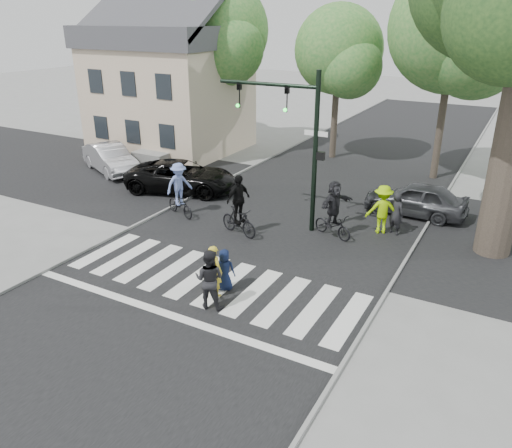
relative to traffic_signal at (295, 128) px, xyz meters
The scene contains 23 objects.
ground 7.33m from the traffic_signal, 93.27° to the right, with size 120.00×120.00×0.00m, color gray.
road_stem 4.09m from the traffic_signal, 106.46° to the right, with size 10.00×70.00×0.01m, color black.
road_cross 4.31m from the traffic_signal, 101.11° to the left, with size 70.00×10.00×0.01m, color black.
curb_left 6.74m from the traffic_signal, 167.50° to the right, with size 0.10×70.00×0.10m, color gray.
curb_right 6.19m from the traffic_signal, 14.31° to the right, with size 0.10×70.00×0.10m, color gray.
crosswalk 6.78m from the traffic_signal, 93.66° to the right, with size 10.00×3.85×0.01m.
traffic_signal is the anchor object (origin of this frame).
bg_tree_0 17.31m from the traffic_signal, 145.17° to the left, with size 5.46×5.20×8.97m.
bg_tree_1 13.26m from the traffic_signal, 134.31° to the left, with size 6.09×5.80×9.80m.
bg_tree_2 10.80m from the traffic_signal, 101.45° to the left, with size 5.04×4.80×8.40m.
bg_tree_3 10.35m from the traffic_signal, 66.46° to the left, with size 6.30×6.00×10.20m.
house 14.17m from the traffic_signal, 146.70° to the left, with size 8.40×8.10×8.82m.
pedestrian_woman 6.64m from the traffic_signal, 87.91° to the right, with size 0.59×0.39×1.61m, color gold.
pedestrian_child 6.34m from the traffic_signal, 86.82° to the right, with size 0.65×0.42×1.32m, color #0E1838.
pedestrian_adult 7.15m from the traffic_signal, 85.92° to the right, with size 0.87×0.68×1.79m, color black.
cyclist_left 5.55m from the traffic_signal, 165.76° to the right, with size 1.87×1.31×2.24m.
cyclist_mid 3.68m from the traffic_signal, 130.13° to the right, with size 1.87×1.18×2.36m.
cyclist_right 3.42m from the traffic_signal, ahead, with size 1.82×1.68×2.18m.
car_suv 7.25m from the traffic_signal, 167.89° to the left, with size 2.39×5.18×1.44m, color black.
car_silver 12.22m from the traffic_signal, 169.68° to the left, with size 1.54×4.43×1.46m, color #B1B1B6.
car_grey 6.22m from the traffic_signal, 42.36° to the left, with size 1.66×4.13×1.41m, color #35363A.
bystander_hivis 4.52m from the traffic_signal, 18.76° to the left, with size 1.22×0.70×1.89m, color #A2E005.
bystander_dark 4.99m from the traffic_signal, 18.05° to the left, with size 0.61×0.40×1.66m, color black.
Camera 1 is at (7.90, -10.39, 7.73)m, focal length 35.00 mm.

